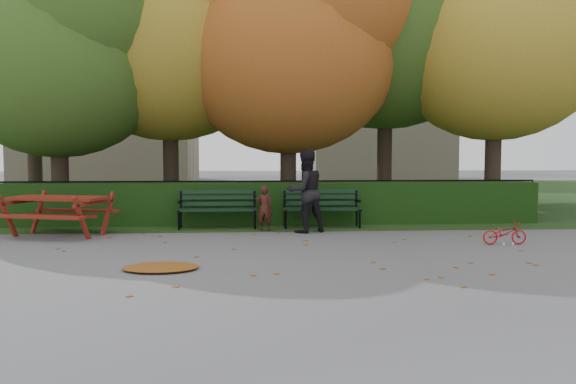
{
  "coord_description": "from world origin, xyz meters",
  "views": [
    {
      "loc": [
        -0.57,
        -9.19,
        1.73
      ],
      "look_at": [
        0.15,
        1.25,
        1.0
      ],
      "focal_mm": 35.0,
      "sensor_mm": 36.0,
      "label": 1
    }
  ],
  "objects": [
    {
      "name": "leaf_pile",
      "position": [
        -1.89,
        -0.86,
        0.04
      ],
      "size": [
        1.21,
        0.91,
        0.08
      ],
      "primitive_type": "ellipsoid",
      "rotation": [
        0.0,
        0.0,
        0.12
      ],
      "color": "maroon",
      "rests_on": "ground"
    },
    {
      "name": "tree_g",
      "position": [
        8.33,
        9.76,
        5.37
      ],
      "size": [
        6.3,
        6.0,
        8.55
      ],
      "color": "black",
      "rests_on": "ground"
    },
    {
      "name": "tree_b",
      "position": [
        -2.44,
        6.75,
        5.4
      ],
      "size": [
        6.72,
        6.4,
        8.79
      ],
      "color": "black",
      "rests_on": "ground"
    },
    {
      "name": "child",
      "position": [
        -0.24,
        3.2,
        0.51
      ],
      "size": [
        0.41,
        0.31,
        1.01
      ],
      "primitive_type": "imported",
      "rotation": [
        0.0,
        0.0,
        2.94
      ],
      "color": "#3C1913",
      "rests_on": "ground"
    },
    {
      "name": "adult",
      "position": [
        0.64,
        2.9,
        0.9
      ],
      "size": [
        1.08,
        0.98,
        1.81
      ],
      "primitive_type": "imported",
      "rotation": [
        0.0,
        0.0,
        3.56
      ],
      "color": "black",
      "rests_on": "ground"
    },
    {
      "name": "tree_e",
      "position": [
        6.52,
        5.77,
        5.08
      ],
      "size": [
        6.09,
        5.8,
        8.16
      ],
      "color": "black",
      "rests_on": "ground"
    },
    {
      "name": "picnic_table",
      "position": [
        -4.54,
        2.72,
        0.64
      ],
      "size": [
        2.29,
        2.04,
        0.94
      ],
      "rotation": [
        0.0,
        0.0,
        -0.29
      ],
      "color": "maroon",
      "rests_on": "ground"
    },
    {
      "name": "iron_fence",
      "position": [
        0.0,
        5.3,
        0.54
      ],
      "size": [
        14.0,
        0.04,
        1.02
      ],
      "color": "black",
      "rests_on": "ground"
    },
    {
      "name": "bench_left",
      "position": [
        -1.3,
        3.7,
        0.52
      ],
      "size": [
        1.8,
        0.57,
        0.88
      ],
      "color": "black",
      "rests_on": "ground"
    },
    {
      "name": "tree_a",
      "position": [
        -5.19,
        5.58,
        4.52
      ],
      "size": [
        5.88,
        5.6,
        7.48
      ],
      "color": "black",
      "rests_on": "ground"
    },
    {
      "name": "bicycle",
      "position": [
        4.24,
        1.01,
        0.22
      ],
      "size": [
        0.84,
        0.31,
        0.44
      ],
      "primitive_type": "imported",
      "rotation": [
        0.0,
        0.0,
        1.55
      ],
      "color": "red",
      "rests_on": "ground"
    },
    {
      "name": "ground",
      "position": [
        0.0,
        0.0,
        0.0
      ],
      "size": [
        90.0,
        90.0,
        0.0
      ],
      "primitive_type": "plane",
      "color": "slate",
      "rests_on": "ground"
    },
    {
      "name": "grass_strip",
      "position": [
        0.0,
        14.0,
        0.01
      ],
      "size": [
        90.0,
        90.0,
        0.0
      ],
      "primitive_type": "plane",
      "color": "#193314",
      "rests_on": "ground"
    },
    {
      "name": "hedge",
      "position": [
        0.0,
        4.5,
        0.5
      ],
      "size": [
        13.0,
        0.9,
        1.0
      ],
      "primitive_type": "cube",
      "color": "black",
      "rests_on": "ground"
    },
    {
      "name": "tree_c",
      "position": [
        0.83,
        5.96,
        4.82
      ],
      "size": [
        6.3,
        6.0,
        8.0
      ],
      "color": "black",
      "rests_on": "ground"
    },
    {
      "name": "tree_f",
      "position": [
        -7.13,
        9.24,
        5.69
      ],
      "size": [
        6.93,
        6.6,
        9.19
      ],
      "color": "black",
      "rests_on": "ground"
    },
    {
      "name": "building_right",
      "position": [
        8.0,
        28.0,
        6.0
      ],
      "size": [
        9.0,
        6.0,
        12.0
      ],
      "primitive_type": "cube",
      "color": "#BCAA95",
      "rests_on": "ground"
    },
    {
      "name": "bench_right",
      "position": [
        1.1,
        3.7,
        0.52
      ],
      "size": [
        1.8,
        0.57,
        0.88
      ],
      "color": "black",
      "rests_on": "ground"
    },
    {
      "name": "building_left",
      "position": [
        -9.0,
        26.0,
        7.5
      ],
      "size": [
        10.0,
        7.0,
        15.0
      ],
      "primitive_type": "cube",
      "color": "#BCAA95",
      "rests_on": "ground"
    },
    {
      "name": "tree_d",
      "position": [
        3.88,
        7.23,
        5.98
      ],
      "size": [
        7.14,
        6.8,
        9.58
      ],
      "color": "black",
      "rests_on": "ground"
    },
    {
      "name": "leaf_scatter",
      "position": [
        0.0,
        0.3,
        0.01
      ],
      "size": [
        9.0,
        5.7,
        0.01
      ],
      "primitive_type": null,
      "color": "maroon",
      "rests_on": "ground"
    }
  ]
}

